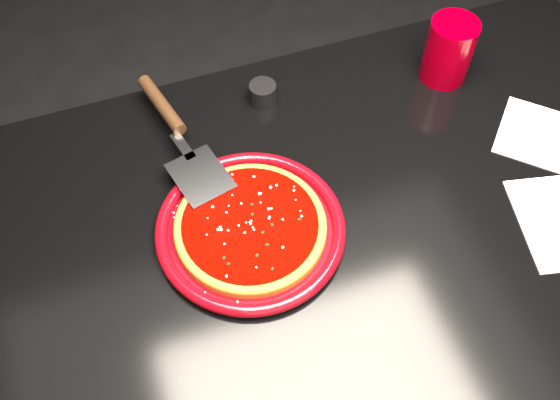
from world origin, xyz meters
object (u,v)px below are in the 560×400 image
object	(u,v)px
table	(346,315)
cup	(449,51)
ramekin	(263,93)
pizza_server	(181,136)
plate	(250,229)

from	to	relation	value
table	cup	size ratio (longest dim) A/B	9.84
cup	ramekin	xyz separation A→B (m)	(-0.34, 0.05, -0.04)
cup	ramekin	bearing A→B (deg)	171.23
pizza_server	ramekin	bearing A→B (deg)	8.07
plate	ramekin	size ratio (longest dim) A/B	6.09
table	plate	distance (m)	0.43
plate	cup	distance (m)	0.50
cup	table	bearing A→B (deg)	-136.99
pizza_server	ramekin	world-z (taller)	pizza_server
table	pizza_server	world-z (taller)	pizza_server
table	plate	xyz separation A→B (m)	(-0.18, 0.04, 0.39)
table	plate	bearing A→B (deg)	168.18
plate	pizza_server	world-z (taller)	pizza_server
table	ramekin	size ratio (longest dim) A/B	24.42
plate	ramekin	world-z (taller)	ramekin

